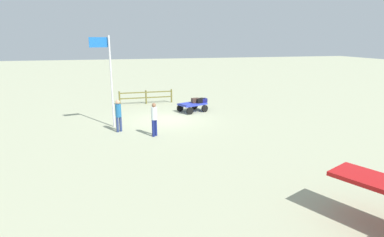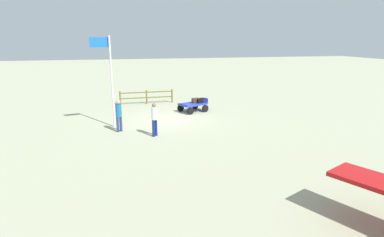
{
  "view_description": "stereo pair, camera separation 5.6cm",
  "coord_description": "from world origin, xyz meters",
  "views": [
    {
      "loc": [
        3.2,
        18.68,
        4.84
      ],
      "look_at": [
        0.02,
        6.0,
        1.53
      ],
      "focal_mm": 29.73,
      "sensor_mm": 36.0,
      "label": 1
    },
    {
      "loc": [
        3.15,
        18.69,
        4.84
      ],
      "look_at": [
        0.02,
        6.0,
        1.53
      ],
      "focal_mm": 29.73,
      "sensor_mm": 36.0,
      "label": 2
    }
  ],
  "objects": [
    {
      "name": "ground_plane",
      "position": [
        0.0,
        0.0,
        0.0
      ],
      "size": [
        120.0,
        120.0,
        0.0
      ],
      "primitive_type": "plane",
      "color": "#A9AD8B"
    },
    {
      "name": "wooden_fence",
      "position": [
        0.8,
        -5.23,
        0.6
      ],
      "size": [
        4.06,
        0.19,
        1.03
      ],
      "color": "brown",
      "rests_on": "ground"
    },
    {
      "name": "flagpole",
      "position": [
        3.38,
        0.9,
        3.0
      ],
      "size": [
        1.07,
        0.25,
        5.0
      ],
      "color": "silver",
      "rests_on": "ground"
    },
    {
      "name": "suitcase_olive",
      "position": [
        -2.2,
        -1.88,
        0.73
      ],
      "size": [
        0.53,
        0.44,
        0.31
      ],
      "color": "#3F2C23",
      "rests_on": "luggage_cart"
    },
    {
      "name": "suitcase_navy",
      "position": [
        -2.68,
        -1.85,
        0.72
      ],
      "size": [
        0.66,
        0.46,
        0.28
      ],
      "color": "navy",
      "rests_on": "luggage_cart"
    },
    {
      "name": "suitcase_tan",
      "position": [
        -2.5,
        -1.8,
        0.73
      ],
      "size": [
        0.66,
        0.52,
        0.3
      ],
      "color": "black",
      "rests_on": "luggage_cart"
    },
    {
      "name": "luggage_cart",
      "position": [
        -1.93,
        -1.71,
        0.43
      ],
      "size": [
        2.07,
        1.82,
        0.58
      ],
      "color": "#2B3BBB",
      "rests_on": "ground"
    },
    {
      "name": "worker_trailing",
      "position": [
        3.0,
        1.95,
        0.99
      ],
      "size": [
        0.43,
        0.43,
        1.73
      ],
      "color": "navy",
      "rests_on": "ground"
    },
    {
      "name": "worker_lead",
      "position": [
        1.27,
        3.2,
        0.97
      ],
      "size": [
        0.43,
        0.43,
        1.71
      ],
      "color": "navy",
      "rests_on": "ground"
    }
  ]
}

